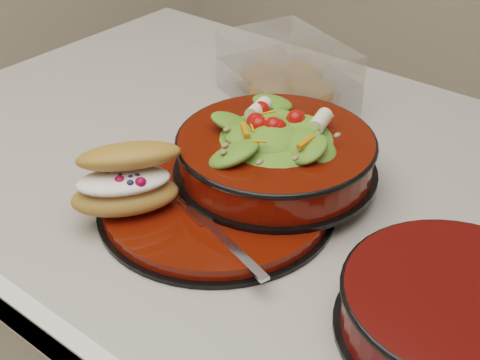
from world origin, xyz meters
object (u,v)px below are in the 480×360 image
Objects in this scene: dinner_plate at (217,202)px; croissant at (128,180)px; salad_bowl at (276,146)px; pastry_box at (287,75)px; fork at (223,238)px; extra_bowl at (458,310)px.

croissant is at bearing -130.23° from dinner_plate.
dinner_plate is at bearing -2.21° from croissant.
salad_bowl reaches higher than pastry_box.
croissant is (-0.09, -0.16, -0.00)m from salad_bowl.
dinner_plate is at bearing -105.16° from salad_bowl.
croissant reaches higher than dinner_plate.
salad_bowl is 1.67× the size of croissant.
salad_bowl is at bearing 31.87° from fork.
croissant is 0.67× the size of extra_bowl.
pastry_box is at bearing 44.17° from croissant.
salad_bowl is at bearing 74.84° from dinner_plate.
croissant is 0.13m from fork.
pastry_box is 1.03× the size of extra_bowl.
pastry_box reaches higher than dinner_plate.
pastry_box reaches higher than fork.
salad_bowl is 0.24m from pastry_box.
croissant reaches higher than extra_bowl.
pastry_box is (-0.13, 0.20, -0.01)m from salad_bowl.
fork is 0.62× the size of pastry_box.
salad_bowl is at bearing 9.46° from croissant.
dinner_plate is 1.25× the size of extra_bowl.
fork is 0.39m from pastry_box.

